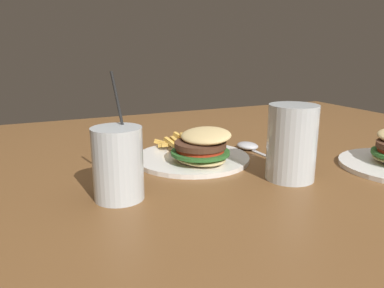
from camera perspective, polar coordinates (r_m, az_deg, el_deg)
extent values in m
cube|color=brown|center=(0.93, 16.34, -2.66)|extent=(1.38, 1.34, 0.03)
cylinder|color=brown|center=(1.44, -22.61, -13.06)|extent=(0.08, 0.08, 0.72)
cylinder|color=brown|center=(1.87, 17.30, -6.16)|extent=(0.08, 0.08, 0.72)
cylinder|color=white|center=(0.86, 0.00, -2.14)|extent=(0.26, 0.26, 0.01)
ellipsoid|color=#E0C17F|center=(0.81, 1.26, -2.14)|extent=(0.14, 0.13, 0.02)
cylinder|color=#2D6628|center=(0.80, 1.27, -1.29)|extent=(0.16, 0.16, 0.01)
cylinder|color=red|center=(0.80, 1.27, -0.77)|extent=(0.13, 0.13, 0.01)
cylinder|color=#4C2D1E|center=(0.80, 1.27, -0.08)|extent=(0.14, 0.14, 0.01)
ellipsoid|color=#E0C17F|center=(0.80, 2.10, 1.31)|extent=(0.14, 0.13, 0.04)
cube|color=gold|center=(0.93, -3.71, -0.06)|extent=(0.04, 0.07, 0.03)
cube|color=gold|center=(0.88, -2.60, -0.28)|extent=(0.08, 0.03, 0.03)
cube|color=gold|center=(0.91, -1.36, 0.78)|extent=(0.06, 0.04, 0.03)
cube|color=gold|center=(0.90, -2.00, 0.15)|extent=(0.02, 0.09, 0.01)
cube|color=gold|center=(0.88, -2.24, 0.19)|extent=(0.07, 0.01, 0.02)
cube|color=gold|center=(0.94, 0.53, 0.08)|extent=(0.05, 0.08, 0.02)
cube|color=gold|center=(0.89, -0.47, 0.58)|extent=(0.08, 0.03, 0.01)
cube|color=gold|center=(0.88, -1.78, -0.11)|extent=(0.05, 0.04, 0.02)
cube|color=gold|center=(0.88, 1.54, -0.88)|extent=(0.03, 0.07, 0.02)
cube|color=gold|center=(0.88, 1.72, -0.97)|extent=(0.06, 0.02, 0.02)
cube|color=gold|center=(0.92, -3.26, 0.06)|extent=(0.03, 0.06, 0.02)
cube|color=gold|center=(0.89, -1.45, 1.00)|extent=(0.07, 0.04, 0.01)
cylinder|color=silver|center=(0.74, 14.96, 0.21)|extent=(0.09, 0.09, 0.15)
cylinder|color=#C67F23|center=(0.75, 14.91, -0.52)|extent=(0.08, 0.08, 0.13)
cylinder|color=silver|center=(0.64, -11.22, -2.96)|extent=(0.09, 0.09, 0.12)
cylinder|color=yellow|center=(0.64, -11.16, -4.14)|extent=(0.07, 0.07, 0.10)
cylinder|color=black|center=(0.65, -10.26, 1.44)|extent=(0.03, 0.03, 0.21)
ellipsoid|color=silver|center=(0.96, 8.46, -0.26)|extent=(0.06, 0.05, 0.02)
cube|color=silver|center=(0.88, 11.97, -2.12)|extent=(0.14, 0.02, 0.00)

